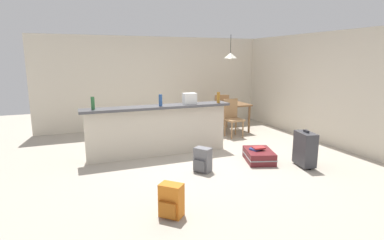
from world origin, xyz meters
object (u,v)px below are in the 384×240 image
(dining_chair_near_partition, at_px, (232,116))
(dining_table, at_px, (227,107))
(suitcase_upright_charcoal, at_px, (305,149))
(bottle_blue, at_px, (160,100))
(suitcase_flat_maroon, at_px, (259,156))
(book_stack, at_px, (257,148))
(dining_chair_far_side, at_px, (221,109))
(backpack_grey, at_px, (203,160))
(bottle_green, at_px, (93,103))
(grocery_bag, at_px, (190,98))
(bottle_amber, at_px, (218,98))
(pendant_lamp, at_px, (230,56))
(backpack_orange, at_px, (171,201))

(dining_chair_near_partition, bearing_deg, dining_table, 78.19)
(suitcase_upright_charcoal, bearing_deg, bottle_blue, 145.11)
(bottle_blue, distance_m, dining_chair_near_partition, 2.33)
(dining_chair_near_partition, relative_size, suitcase_upright_charcoal, 1.39)
(suitcase_flat_maroon, bearing_deg, book_stack, 142.57)
(bottle_blue, bearing_deg, dining_chair_far_side, 39.75)
(bottle_blue, relative_size, backpack_grey, 0.54)
(dining_chair_near_partition, bearing_deg, suitcase_flat_maroon, -103.65)
(suitcase_flat_maroon, bearing_deg, dining_chair_far_side, 77.30)
(bottle_green, distance_m, bottle_blue, 1.25)
(bottle_green, bearing_deg, dining_chair_far_side, 27.39)
(dining_chair_far_side, xyz_separation_m, backpack_grey, (-1.86, -3.00, -0.31))
(grocery_bag, xyz_separation_m, suitcase_flat_maroon, (0.99, -1.08, -1.01))
(dining_chair_far_side, relative_size, book_stack, 3.42)
(dining_chair_near_partition, bearing_deg, bottle_amber, -133.27)
(bottle_blue, height_order, dining_table, bottle_blue)
(dining_chair_far_side, distance_m, book_stack, 2.98)
(bottle_green, bearing_deg, dining_table, 20.99)
(pendant_lamp, bearing_deg, bottle_amber, -126.32)
(bottle_amber, height_order, suitcase_upright_charcoal, bottle_amber)
(backpack_orange, distance_m, book_stack, 2.57)
(bottle_green, bearing_deg, grocery_bag, 0.17)
(bottle_green, bearing_deg, book_stack, -20.37)
(suitcase_flat_maroon, relative_size, suitcase_upright_charcoal, 1.33)
(grocery_bag, relative_size, pendant_lamp, 0.41)
(suitcase_upright_charcoal, height_order, backpack_orange, suitcase_upright_charcoal)
(suitcase_flat_maroon, xyz_separation_m, book_stack, (-0.03, 0.02, 0.14))
(dining_table, relative_size, backpack_grey, 2.62)
(bottle_green, relative_size, suitcase_flat_maroon, 0.26)
(bottle_amber, bearing_deg, pendant_lamp, 53.68)
(pendant_lamp, distance_m, book_stack, 2.98)
(book_stack, bearing_deg, backpack_orange, -147.11)
(grocery_bag, xyz_separation_m, book_stack, (0.96, -1.06, -0.87))
(suitcase_upright_charcoal, distance_m, book_stack, 0.85)
(suitcase_flat_maroon, bearing_deg, bottle_green, 159.44)
(bottle_amber, bearing_deg, dining_chair_far_side, 61.56)
(bottle_blue, distance_m, suitcase_upright_charcoal, 2.82)
(bottle_green, distance_m, dining_chair_near_partition, 3.48)
(backpack_grey, bearing_deg, dining_table, 54.62)
(bottle_green, distance_m, suitcase_flat_maroon, 3.23)
(dining_table, height_order, backpack_grey, dining_table)
(bottle_amber, xyz_separation_m, book_stack, (0.35, -0.97, -0.87))
(bottle_amber, xyz_separation_m, dining_chair_near_partition, (0.84, 0.89, -0.60))
(bottle_blue, distance_m, backpack_orange, 2.62)
(pendant_lamp, xyz_separation_m, book_stack, (-0.65, -2.34, -1.73))
(dining_table, bearing_deg, suitcase_upright_charcoal, -89.23)
(bottle_amber, relative_size, suitcase_upright_charcoal, 0.33)
(dining_chair_near_partition, distance_m, book_stack, 1.94)
(grocery_bag, relative_size, backpack_grey, 0.62)
(bottle_blue, relative_size, suitcase_upright_charcoal, 0.34)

